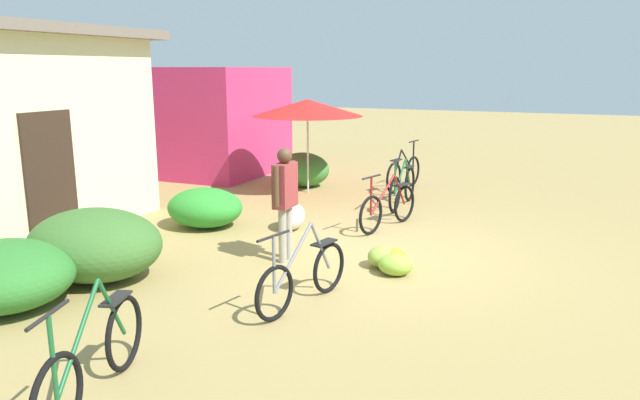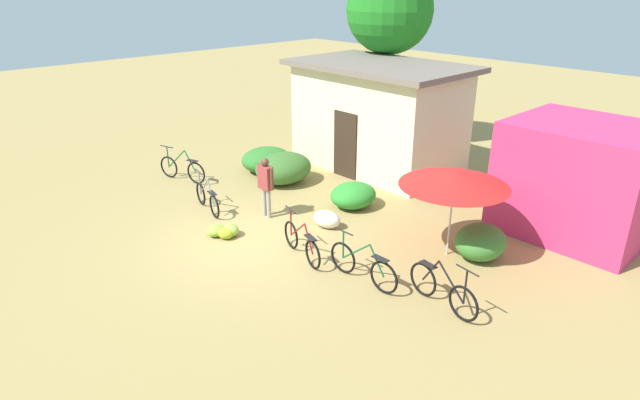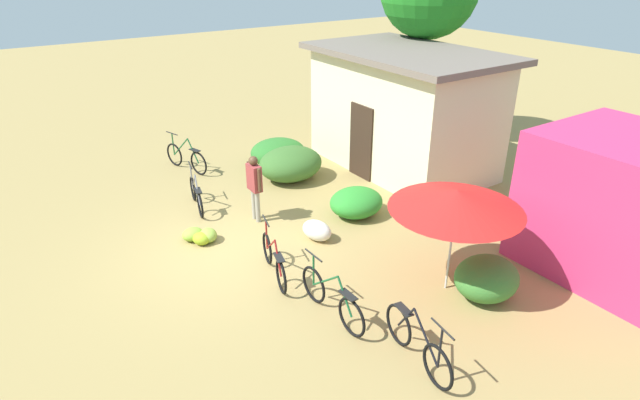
# 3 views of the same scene
# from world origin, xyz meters

# --- Properties ---
(ground_plane) EXTENTS (60.00, 60.00, 0.00)m
(ground_plane) POSITION_xyz_m (0.00, 0.00, 0.00)
(ground_plane) COLOR #9F874E
(shop_pink) EXTENTS (3.20, 2.80, 2.63)m
(shop_pink) POSITION_xyz_m (4.86, 5.98, 1.32)
(shop_pink) COLOR #D43167
(shop_pink) RESTS_ON ground
(hedge_bush_front_left) EXTENTS (1.49, 1.60, 0.74)m
(hedge_bush_front_left) POSITION_xyz_m (-3.54, 3.26, 0.37)
(hedge_bush_front_left) COLOR #2E712A
(hedge_bush_front_left) RESTS_ON ground
(hedge_bush_front_right) EXTENTS (1.47, 1.76, 0.89)m
(hedge_bush_front_right) POSITION_xyz_m (-2.41, 3.00, 0.45)
(hedge_bush_front_right) COLOR #3A672B
(hedge_bush_front_right) RESTS_ON ground
(hedge_bush_mid) EXTENTS (1.13, 1.29, 0.65)m
(hedge_bush_mid) POSITION_xyz_m (0.26, 3.18, 0.33)
(hedge_bush_mid) COLOR #2D8A2D
(hedge_bush_mid) RESTS_ON ground
(hedge_bush_by_door) EXTENTS (1.06, 1.21, 0.76)m
(hedge_bush_by_door) POSITION_xyz_m (4.07, 3.15, 0.38)
(hedge_bush_by_door) COLOR #3A7830
(hedge_bush_by_door) RESTS_ON ground
(market_umbrella) EXTENTS (2.32, 2.32, 1.98)m
(market_umbrella) POSITION_xyz_m (3.50, 2.77, 1.81)
(market_umbrella) COLOR beige
(market_umbrella) RESTS_ON ground
(bicycle_leftmost) EXTENTS (1.69, 0.55, 0.99)m
(bicycle_leftmost) POSITION_xyz_m (-4.61, 0.90, 0.37)
(bicycle_leftmost) COLOR black
(bicycle_leftmost) RESTS_ON ground
(bicycle_near_pile) EXTENTS (1.58, 0.39, 0.94)m
(bicycle_near_pile) POSITION_xyz_m (-2.17, 0.22, 0.34)
(bicycle_near_pile) COLOR black
(bicycle_near_pile) RESTS_ON ground
(bicycle_center_loaded) EXTENTS (1.64, 0.48, 0.95)m
(bicycle_center_loaded) POSITION_xyz_m (1.40, 0.34, 0.35)
(bicycle_center_loaded) COLOR black
(bicycle_center_loaded) RESTS_ON ground
(bicycle_by_shop) EXTENTS (1.77, 0.14, 0.96)m
(bicycle_by_shop) POSITION_xyz_m (3.00, 0.54, 0.37)
(bicycle_by_shop) COLOR black
(bicycle_by_shop) RESTS_ON ground
(bicycle_rightmost) EXTENTS (1.67, 0.31, 1.03)m
(bicycle_rightmost) POSITION_xyz_m (4.61, 0.97, 0.37)
(bicycle_rightmost) COLOR black
(bicycle_rightmost) RESTS_ON ground
(banana_pile_on_ground) EXTENTS (0.75, 0.74, 0.29)m
(banana_pile_on_ground) POSITION_xyz_m (-0.62, -0.32, 0.14)
(banana_pile_on_ground) COLOR #8EBB3A
(banana_pile_on_ground) RESTS_ON ground
(produce_sack) EXTENTS (0.80, 0.63, 0.44)m
(produce_sack) POSITION_xyz_m (0.70, 1.78, 0.22)
(produce_sack) COLOR silver
(produce_sack) RESTS_ON ground
(person_vendor) EXTENTS (0.58, 0.21, 1.57)m
(person_vendor) POSITION_xyz_m (-0.82, 1.12, 0.96)
(person_vendor) COLOR gray
(person_vendor) RESTS_ON ground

